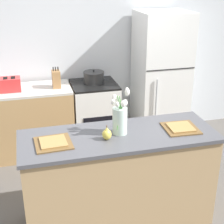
{
  "coord_description": "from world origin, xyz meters",
  "views": [
    {
      "loc": [
        -0.76,
        -2.68,
        2.33
      ],
      "look_at": [
        0.0,
        0.25,
        1.06
      ],
      "focal_mm": 55.0,
      "sensor_mm": 36.0,
      "label": 1
    }
  ],
  "objects_px": {
    "pear_figurine": "(107,134)",
    "plate_setting_right": "(181,128)",
    "stove_range": "(95,115)",
    "flower_vase": "(120,118)",
    "refrigerator": "(161,79)",
    "cooking_pot": "(94,77)",
    "knife_block": "(56,79)",
    "plate_setting_left": "(53,143)",
    "toaster": "(10,84)"
  },
  "relations": [
    {
      "from": "flower_vase",
      "to": "plate_setting_left",
      "type": "relative_size",
      "value": 1.3
    },
    {
      "from": "knife_block",
      "to": "pear_figurine",
      "type": "bearing_deg",
      "value": -80.59
    },
    {
      "from": "cooking_pot",
      "to": "refrigerator",
      "type": "bearing_deg",
      "value": -2.6
    },
    {
      "from": "toaster",
      "to": "cooking_pot",
      "type": "bearing_deg",
      "value": 4.15
    },
    {
      "from": "pear_figurine",
      "to": "refrigerator",
      "type": "bearing_deg",
      "value": 54.71
    },
    {
      "from": "stove_range",
      "to": "knife_block",
      "type": "xyz_separation_m",
      "value": [
        -0.5,
        -0.04,
        0.57
      ]
    },
    {
      "from": "flower_vase",
      "to": "plate_setting_left",
      "type": "height_order",
      "value": "flower_vase"
    },
    {
      "from": "refrigerator",
      "to": "flower_vase",
      "type": "relative_size",
      "value": 4.34
    },
    {
      "from": "pear_figurine",
      "to": "plate_setting_right",
      "type": "xyz_separation_m",
      "value": [
        0.72,
        0.04,
        -0.04
      ]
    },
    {
      "from": "toaster",
      "to": "knife_block",
      "type": "relative_size",
      "value": 1.04
    },
    {
      "from": "stove_range",
      "to": "pear_figurine",
      "type": "height_order",
      "value": "pear_figurine"
    },
    {
      "from": "plate_setting_left",
      "to": "cooking_pot",
      "type": "bearing_deg",
      "value": 67.27
    },
    {
      "from": "plate_setting_right",
      "to": "refrigerator",
      "type": "bearing_deg",
      "value": 74.33
    },
    {
      "from": "refrigerator",
      "to": "cooking_pot",
      "type": "xyz_separation_m",
      "value": [
        -0.94,
        0.04,
        0.08
      ]
    },
    {
      "from": "flower_vase",
      "to": "toaster",
      "type": "bearing_deg",
      "value": 122.66
    },
    {
      "from": "flower_vase",
      "to": "pear_figurine",
      "type": "relative_size",
      "value": 3.12
    },
    {
      "from": "plate_setting_left",
      "to": "cooking_pot",
      "type": "height_order",
      "value": "cooking_pot"
    },
    {
      "from": "pear_figurine",
      "to": "plate_setting_left",
      "type": "xyz_separation_m",
      "value": [
        -0.47,
        0.04,
        -0.04
      ]
    },
    {
      "from": "stove_range",
      "to": "flower_vase",
      "type": "xyz_separation_m",
      "value": [
        -0.08,
        -1.58,
        0.64
      ]
    },
    {
      "from": "stove_range",
      "to": "toaster",
      "type": "xyz_separation_m",
      "value": [
        -1.07,
        -0.03,
        0.54
      ]
    },
    {
      "from": "refrigerator",
      "to": "flower_vase",
      "type": "bearing_deg",
      "value": -123.26
    },
    {
      "from": "knife_block",
      "to": "refrigerator",
      "type": "bearing_deg",
      "value": 1.48
    },
    {
      "from": "plate_setting_right",
      "to": "cooking_pot",
      "type": "height_order",
      "value": "cooking_pot"
    },
    {
      "from": "refrigerator",
      "to": "cooking_pot",
      "type": "height_order",
      "value": "refrigerator"
    },
    {
      "from": "stove_range",
      "to": "flower_vase",
      "type": "distance_m",
      "value": 1.7
    },
    {
      "from": "knife_block",
      "to": "plate_setting_left",
      "type": "bearing_deg",
      "value": -97.02
    },
    {
      "from": "plate_setting_right",
      "to": "flower_vase",
      "type": "bearing_deg",
      "value": 174.81
    },
    {
      "from": "flower_vase",
      "to": "cooking_pot",
      "type": "height_order",
      "value": "flower_vase"
    },
    {
      "from": "cooking_pot",
      "to": "knife_block",
      "type": "height_order",
      "value": "knife_block"
    },
    {
      "from": "stove_range",
      "to": "cooking_pot",
      "type": "distance_m",
      "value": 0.54
    },
    {
      "from": "plate_setting_left",
      "to": "refrigerator",
      "type": "bearing_deg",
      "value": 44.74
    },
    {
      "from": "plate_setting_left",
      "to": "knife_block",
      "type": "xyz_separation_m",
      "value": [
        0.2,
        1.59,
        0.07
      ]
    },
    {
      "from": "pear_figurine",
      "to": "cooking_pot",
      "type": "height_order",
      "value": "cooking_pot"
    },
    {
      "from": "pear_figurine",
      "to": "knife_block",
      "type": "distance_m",
      "value": 1.65
    },
    {
      "from": "cooking_pot",
      "to": "stove_range",
      "type": "bearing_deg",
      "value": -99.12
    },
    {
      "from": "stove_range",
      "to": "plate_setting_right",
      "type": "relative_size",
      "value": 2.83
    },
    {
      "from": "plate_setting_right",
      "to": "knife_block",
      "type": "xyz_separation_m",
      "value": [
        -0.99,
        1.59,
        0.07
      ]
    },
    {
      "from": "refrigerator",
      "to": "cooking_pot",
      "type": "relative_size",
      "value": 6.53
    },
    {
      "from": "stove_range",
      "to": "flower_vase",
      "type": "relative_size",
      "value": 2.18
    },
    {
      "from": "stove_range",
      "to": "pear_figurine",
      "type": "distance_m",
      "value": 1.76
    },
    {
      "from": "stove_range",
      "to": "plate_setting_right",
      "type": "height_order",
      "value": "plate_setting_right"
    },
    {
      "from": "plate_setting_left",
      "to": "plate_setting_right",
      "type": "relative_size",
      "value": 1.0
    },
    {
      "from": "stove_range",
      "to": "plate_setting_left",
      "type": "bearing_deg",
      "value": -113.07
    },
    {
      "from": "refrigerator",
      "to": "plate_setting_right",
      "type": "height_order",
      "value": "refrigerator"
    },
    {
      "from": "pear_figurine",
      "to": "plate_setting_right",
      "type": "distance_m",
      "value": 0.72
    },
    {
      "from": "flower_vase",
      "to": "plate_setting_left",
      "type": "bearing_deg",
      "value": -175.08
    },
    {
      "from": "plate_setting_right",
      "to": "cooking_pot",
      "type": "relative_size",
      "value": 1.16
    },
    {
      "from": "flower_vase",
      "to": "knife_block",
      "type": "bearing_deg",
      "value": 105.04
    },
    {
      "from": "toaster",
      "to": "knife_block",
      "type": "height_order",
      "value": "knife_block"
    },
    {
      "from": "pear_figurine",
      "to": "cooking_pot",
      "type": "xyz_separation_m",
      "value": [
        0.23,
        1.71,
        -0.0
      ]
    }
  ]
}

